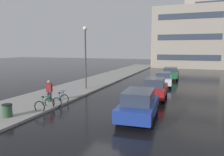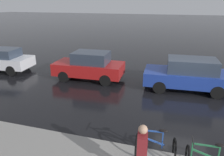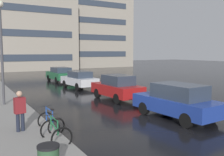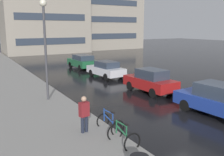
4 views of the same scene
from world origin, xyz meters
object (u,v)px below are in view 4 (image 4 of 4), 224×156
streetlamp (45,36)px  car_white (106,69)px  bicycle_nearest (123,136)px  car_green (83,61)px  pedestrian (84,114)px  car_blue (219,100)px  car_red (150,81)px  bicycle_second (110,123)px

streetlamp → car_white: bearing=35.4°
bicycle_nearest → car_green: 18.85m
streetlamp → pedestrian: bearing=-90.8°
pedestrian → streetlamp: bearing=89.2°
bicycle_nearest → pedestrian: pedestrian is taller
car_white → streetlamp: streetlamp is taller
car_blue → streetlamp: streetlamp is taller
car_green → car_red: bearing=-90.4°
car_white → streetlamp: size_ratio=0.68×
car_white → streetlamp: bearing=-144.6°
car_red → car_white: 6.15m
car_blue → car_white: car_blue is taller
car_white → car_green: (0.22, 5.76, 0.03)m
bicycle_second → car_blue: car_blue is taller
car_red → car_green: (0.08, 11.91, -0.03)m
car_blue → pedestrian: bearing=169.9°
bicycle_second → car_red: bearing=37.6°
bicycle_second → car_white: bearing=61.9°
car_blue → streetlamp: (-6.84, 6.86, 3.16)m
bicycle_second → car_red: size_ratio=0.30×
pedestrian → streetlamp: size_ratio=0.28×
car_blue → car_white: (-0.15, 11.63, -0.08)m
bicycle_nearest → car_blue: bearing=4.1°
bicycle_second → pedestrian: (-1.11, 0.23, 0.57)m
car_white → car_blue: bearing=-89.2°
bicycle_nearest → streetlamp: streetlamp is taller
pedestrian → car_blue: bearing=-10.1°
bicycle_second → car_white: 12.04m
car_red → streetlamp: size_ratio=0.67×
bicycle_nearest → bicycle_second: 1.46m
bicycle_second → streetlamp: size_ratio=0.20×
bicycle_second → car_white: car_white is taller
bicycle_nearest → car_blue: 6.09m
bicycle_second → streetlamp: (-1.03, 5.86, 3.61)m
bicycle_nearest → car_red: 8.47m
car_white → streetlamp: (-6.69, -4.76, 3.24)m
car_red → car_white: (-0.14, 6.15, -0.06)m
bicycle_second → car_blue: (5.82, -1.01, 0.45)m
bicycle_second → pedestrian: 1.26m
bicycle_nearest → car_green: bearing=71.0°
bicycle_second → car_green: car_green is taller
bicycle_nearest → car_white: bearing=63.9°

